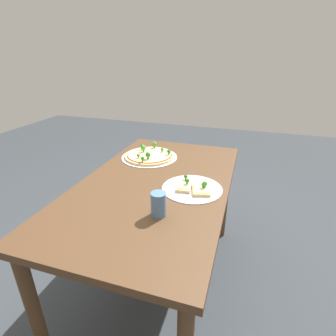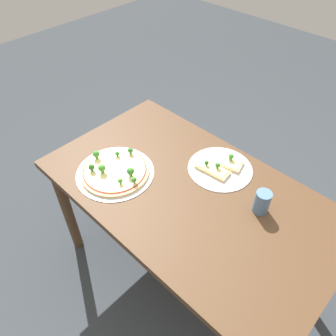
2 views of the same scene
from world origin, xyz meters
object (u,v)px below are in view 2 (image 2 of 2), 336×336
at_px(dining_table, 188,204).
at_px(pizza_tray_slice, 220,167).
at_px(pizza_tray_whole, 115,171).
at_px(drinking_cup, 262,202).

distance_m(dining_table, pizza_tray_slice, 0.24).
xyz_separation_m(dining_table, pizza_tray_whole, (0.34, 0.17, 0.11)).
distance_m(pizza_tray_whole, drinking_cup, 0.70).
bearing_deg(pizza_tray_whole, pizza_tray_slice, -132.63).
relative_size(dining_table, pizza_tray_whole, 3.67).
xyz_separation_m(dining_table, drinking_cup, (-0.30, -0.13, 0.15)).
bearing_deg(pizza_tray_slice, pizza_tray_whole, 47.37).
distance_m(dining_table, drinking_cup, 0.36).
bearing_deg(dining_table, pizza_tray_slice, -93.78).
relative_size(dining_table, pizza_tray_slice, 4.36).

